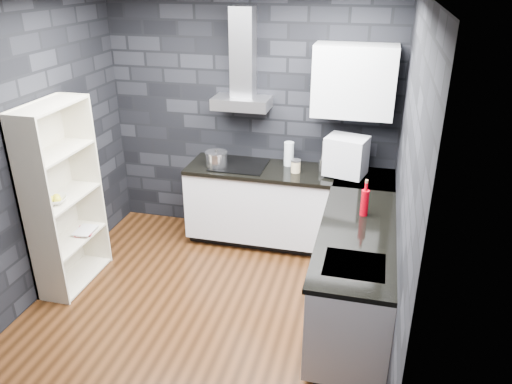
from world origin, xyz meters
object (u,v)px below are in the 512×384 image
at_px(pot, 217,159).
at_px(glass_vase, 289,154).
at_px(utensil_crock, 323,165).
at_px(bookshelf, 63,198).
at_px(storage_jar, 296,167).
at_px(appliance_garage, 346,156).
at_px(red_bottle, 365,203).
at_px(fruit_bowl, 55,200).

bearing_deg(pot, glass_vase, 15.98).
relative_size(utensil_crock, bookshelf, 0.06).
distance_m(storage_jar, appliance_garage, 0.54).
distance_m(pot, bookshelf, 1.61).
bearing_deg(red_bottle, bookshelf, -173.20).
distance_m(storage_jar, fruit_bowl, 2.38).
bearing_deg(red_bottle, utensil_crock, 115.90).
height_order(storage_jar, red_bottle, red_bottle).
relative_size(utensil_crock, appliance_garage, 0.29).
bearing_deg(fruit_bowl, glass_vase, 37.96).
distance_m(glass_vase, appliance_garage, 0.65).
bearing_deg(pot, fruit_bowl, -132.10).
bearing_deg(pot, red_bottle, -26.65).
bearing_deg(appliance_garage, storage_jar, -165.10).
bearing_deg(bookshelf, storage_jar, 47.19).
bearing_deg(appliance_garage, red_bottle, -60.49).
bearing_deg(bookshelf, pot, 61.85).
bearing_deg(pot, utensil_crock, 8.58).
distance_m(utensil_crock, red_bottle, 1.09).
xyz_separation_m(storage_jar, utensil_crock, (0.27, 0.14, -0.00)).
relative_size(pot, bookshelf, 0.13).
distance_m(pot, glass_vase, 0.78).
xyz_separation_m(pot, fruit_bowl, (-1.14, -1.26, -0.04)).
xyz_separation_m(pot, storage_jar, (0.86, 0.03, -0.02)).
distance_m(glass_vase, storage_jar, 0.22).
relative_size(glass_vase, red_bottle, 1.11).
bearing_deg(glass_vase, storage_jar, -59.39).
bearing_deg(storage_jar, pot, -177.91).
distance_m(utensil_crock, fruit_bowl, 2.68).
bearing_deg(utensil_crock, pot, -171.42).
distance_m(storage_jar, red_bottle, 1.12).
distance_m(pot, red_bottle, 1.80).
bearing_deg(storage_jar, appliance_garage, 0.82).
bearing_deg(glass_vase, utensil_crock, -6.67).
relative_size(glass_vase, appliance_garage, 0.66).
distance_m(appliance_garage, bookshelf, 2.78).
relative_size(pot, storage_jar, 1.88).
bearing_deg(bookshelf, appliance_garage, 41.97).
distance_m(utensil_crock, bookshelf, 2.62).
height_order(utensil_crock, appliance_garage, appliance_garage).
relative_size(bookshelf, fruit_bowl, 8.11).
height_order(utensil_crock, fruit_bowl, utensil_crock).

